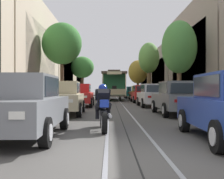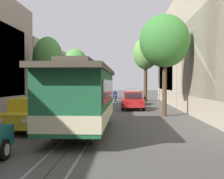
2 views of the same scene
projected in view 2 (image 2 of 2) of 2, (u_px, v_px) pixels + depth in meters
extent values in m
plane|color=#4C4947|center=(89.00, 126.00, 15.79)|extent=(160.00, 160.00, 0.00)
cube|color=gray|center=(89.00, 141.00, 11.61)|extent=(0.08, 69.65, 0.01)
cube|color=gray|center=(63.00, 141.00, 11.66)|extent=(0.08, 69.65, 0.01)
cube|color=black|center=(76.00, 141.00, 11.63)|extent=(0.03, 69.65, 0.01)
cube|color=#BCAD93|center=(187.00, 58.00, 34.19)|extent=(5.00, 15.11, 10.45)
cube|color=#2D3842|center=(165.00, 63.00, 34.31)|extent=(0.04, 10.79, 6.27)
cube|color=#2D3842|center=(198.00, 54.00, 18.93)|extent=(0.04, 10.79, 5.60)
cube|color=gray|center=(35.00, 74.00, 35.06)|extent=(4.57, 15.11, 6.72)
cube|color=#2D3842|center=(53.00, 77.00, 34.96)|extent=(0.04, 10.79, 4.03)
cube|color=slate|center=(131.00, 96.00, 37.88)|extent=(1.89, 4.34, 0.66)
cube|color=slate|center=(131.00, 91.00, 37.72)|extent=(1.52, 2.09, 0.60)
cube|color=#2D3842|center=(131.00, 91.00, 38.56)|extent=(1.34, 0.25, 0.47)
cube|color=#2D3842|center=(131.00, 92.00, 36.54)|extent=(1.30, 0.22, 0.45)
cube|color=#2D3842|center=(125.00, 91.00, 37.74)|extent=(0.07, 1.81, 0.47)
cube|color=#2D3842|center=(137.00, 91.00, 37.70)|extent=(0.07, 1.81, 0.47)
cube|color=white|center=(126.00, 95.00, 40.05)|extent=(0.28, 0.05, 0.14)
cube|color=#B21414|center=(127.00, 96.00, 35.74)|extent=(0.28, 0.05, 0.12)
cube|color=white|center=(134.00, 95.00, 40.03)|extent=(0.28, 0.05, 0.14)
cube|color=#B21414|center=(136.00, 96.00, 35.71)|extent=(0.28, 0.05, 0.12)
cylinder|color=black|center=(124.00, 98.00, 39.25)|extent=(0.21, 0.64, 0.64)
cylinder|color=silver|center=(123.00, 98.00, 39.25)|extent=(0.03, 0.35, 0.35)
cylinder|color=black|center=(137.00, 98.00, 39.20)|extent=(0.21, 0.64, 0.64)
cylinder|color=silver|center=(138.00, 98.00, 39.20)|extent=(0.03, 0.35, 0.35)
cylinder|color=black|center=(124.00, 99.00, 36.58)|extent=(0.21, 0.64, 0.64)
cylinder|color=silver|center=(123.00, 99.00, 36.58)|extent=(0.03, 0.35, 0.35)
cylinder|color=black|center=(138.00, 99.00, 36.54)|extent=(0.21, 0.64, 0.64)
cylinder|color=silver|center=(139.00, 99.00, 36.53)|extent=(0.03, 0.35, 0.35)
cube|color=#C1B28E|center=(132.00, 98.00, 31.79)|extent=(1.97, 4.37, 0.66)
cube|color=#C1B28E|center=(132.00, 93.00, 31.63)|extent=(1.56, 2.12, 0.60)
cube|color=#2D3842|center=(132.00, 93.00, 32.47)|extent=(1.34, 0.27, 0.47)
cube|color=#2D3842|center=(133.00, 93.00, 30.45)|extent=(1.30, 0.25, 0.45)
cube|color=#2D3842|center=(125.00, 93.00, 31.63)|extent=(0.10, 1.81, 0.47)
cube|color=#2D3842|center=(139.00, 93.00, 31.62)|extent=(0.10, 1.81, 0.47)
cube|color=white|center=(126.00, 97.00, 33.95)|extent=(0.28, 0.05, 0.14)
cube|color=#B21414|center=(128.00, 99.00, 29.63)|extent=(0.28, 0.05, 0.12)
cube|color=white|center=(136.00, 97.00, 33.95)|extent=(0.28, 0.05, 0.14)
cube|color=#B21414|center=(139.00, 99.00, 29.63)|extent=(0.28, 0.05, 0.12)
cylinder|color=black|center=(124.00, 101.00, 33.14)|extent=(0.23, 0.65, 0.64)
cylinder|color=silver|center=(123.00, 101.00, 33.14)|extent=(0.03, 0.35, 0.35)
cylinder|color=black|center=(139.00, 101.00, 33.13)|extent=(0.23, 0.65, 0.64)
cylinder|color=silver|center=(140.00, 101.00, 33.13)|extent=(0.03, 0.35, 0.35)
cylinder|color=black|center=(125.00, 102.00, 30.47)|extent=(0.23, 0.65, 0.64)
cylinder|color=silver|center=(123.00, 102.00, 30.47)|extent=(0.03, 0.35, 0.35)
cylinder|color=black|center=(141.00, 102.00, 30.46)|extent=(0.23, 0.65, 0.64)
cylinder|color=silver|center=(142.00, 102.00, 30.46)|extent=(0.03, 0.35, 0.35)
cube|color=red|center=(133.00, 102.00, 25.67)|extent=(1.87, 4.33, 0.66)
cube|color=red|center=(133.00, 95.00, 25.51)|extent=(1.51, 2.09, 0.60)
cube|color=#2D3842|center=(132.00, 95.00, 26.34)|extent=(1.34, 0.24, 0.47)
cube|color=#2D3842|center=(133.00, 96.00, 24.32)|extent=(1.30, 0.22, 0.45)
cube|color=#2D3842|center=(124.00, 95.00, 25.53)|extent=(0.06, 1.81, 0.47)
cube|color=#2D3842|center=(141.00, 95.00, 25.48)|extent=(0.06, 1.81, 0.47)
cube|color=white|center=(126.00, 100.00, 27.84)|extent=(0.28, 0.04, 0.14)
cube|color=#B21414|center=(127.00, 103.00, 23.53)|extent=(0.28, 0.04, 0.12)
cube|color=white|center=(138.00, 100.00, 27.81)|extent=(0.28, 0.04, 0.14)
cube|color=#B21414|center=(141.00, 103.00, 23.49)|extent=(0.28, 0.04, 0.12)
cylinder|color=black|center=(122.00, 105.00, 27.04)|extent=(0.21, 0.64, 0.64)
cylinder|color=silver|center=(121.00, 105.00, 27.04)|extent=(0.03, 0.35, 0.35)
cylinder|color=black|center=(141.00, 105.00, 26.98)|extent=(0.21, 0.64, 0.64)
cylinder|color=silver|center=(143.00, 105.00, 26.98)|extent=(0.03, 0.35, 0.35)
cylinder|color=black|center=(123.00, 107.00, 24.37)|extent=(0.21, 0.64, 0.64)
cylinder|color=silver|center=(121.00, 107.00, 24.37)|extent=(0.03, 0.35, 0.35)
cylinder|color=black|center=(144.00, 107.00, 24.32)|extent=(0.21, 0.64, 0.64)
cylinder|color=silver|center=(145.00, 107.00, 24.31)|extent=(0.03, 0.35, 0.35)
cube|color=#233D93|center=(92.00, 96.00, 38.65)|extent=(1.93, 4.35, 0.66)
cube|color=#233D93|center=(92.00, 91.00, 38.79)|extent=(1.54, 2.11, 0.60)
cube|color=#2D3842|center=(91.00, 91.00, 37.96)|extent=(1.34, 0.26, 0.47)
cube|color=#2D3842|center=(93.00, 91.00, 39.97)|extent=(1.30, 0.24, 0.45)
cube|color=#2D3842|center=(98.00, 91.00, 38.73)|extent=(0.08, 1.81, 0.47)
cube|color=#2D3842|center=(86.00, 91.00, 38.85)|extent=(0.08, 1.81, 0.47)
cube|color=white|center=(94.00, 96.00, 36.46)|extent=(0.28, 0.05, 0.14)
cube|color=#B21414|center=(98.00, 94.00, 40.76)|extent=(0.28, 0.05, 0.12)
cube|color=white|center=(85.00, 96.00, 36.54)|extent=(0.28, 0.05, 0.14)
cube|color=#B21414|center=(90.00, 94.00, 40.85)|extent=(0.28, 0.05, 0.12)
cylinder|color=black|center=(97.00, 99.00, 37.27)|extent=(0.22, 0.65, 0.64)
cylinder|color=silver|center=(98.00, 99.00, 37.26)|extent=(0.03, 0.35, 0.35)
cylinder|color=black|center=(83.00, 99.00, 37.40)|extent=(0.22, 0.65, 0.64)
cylinder|color=silver|center=(83.00, 99.00, 37.41)|extent=(0.03, 0.35, 0.35)
cylinder|color=black|center=(100.00, 98.00, 39.92)|extent=(0.22, 0.65, 0.64)
cylinder|color=silver|center=(100.00, 98.00, 39.92)|extent=(0.03, 0.35, 0.35)
cylinder|color=black|center=(87.00, 98.00, 40.06)|extent=(0.22, 0.65, 0.64)
cylinder|color=silver|center=(86.00, 98.00, 40.07)|extent=(0.03, 0.35, 0.35)
cube|color=slate|center=(82.00, 98.00, 32.07)|extent=(1.86, 4.32, 0.66)
cube|color=slate|center=(83.00, 92.00, 32.21)|extent=(1.50, 2.08, 0.60)
cube|color=#2D3842|center=(81.00, 93.00, 31.37)|extent=(1.33, 0.24, 0.47)
cube|color=#2D3842|center=(84.00, 92.00, 33.39)|extent=(1.30, 0.22, 0.45)
cube|color=#2D3842|center=(89.00, 92.00, 32.19)|extent=(0.05, 1.81, 0.47)
cube|color=#2D3842|center=(76.00, 92.00, 32.23)|extent=(0.05, 1.81, 0.47)
cube|color=white|center=(85.00, 98.00, 29.90)|extent=(0.28, 0.04, 0.14)
cube|color=#B21414|center=(90.00, 96.00, 34.21)|extent=(0.28, 0.04, 0.12)
cube|color=white|center=(74.00, 98.00, 29.93)|extent=(0.28, 0.04, 0.14)
cube|color=#B21414|center=(80.00, 96.00, 34.25)|extent=(0.28, 0.04, 0.12)
cylinder|color=black|center=(89.00, 102.00, 30.72)|extent=(0.21, 0.64, 0.64)
cylinder|color=silver|center=(90.00, 102.00, 30.72)|extent=(0.02, 0.35, 0.35)
cylinder|color=black|center=(72.00, 102.00, 30.78)|extent=(0.21, 0.64, 0.64)
cylinder|color=silver|center=(71.00, 102.00, 30.78)|extent=(0.02, 0.35, 0.35)
cylinder|color=black|center=(92.00, 101.00, 33.38)|extent=(0.21, 0.64, 0.64)
cylinder|color=silver|center=(93.00, 101.00, 33.38)|extent=(0.02, 0.35, 0.35)
cylinder|color=black|center=(76.00, 101.00, 33.44)|extent=(0.21, 0.64, 0.64)
cylinder|color=silver|center=(75.00, 101.00, 33.45)|extent=(0.02, 0.35, 0.35)
cube|color=silver|center=(75.00, 102.00, 26.02)|extent=(1.86, 4.33, 0.66)
cube|color=silver|center=(75.00, 95.00, 26.16)|extent=(1.51, 2.09, 0.60)
cube|color=#2D3842|center=(74.00, 95.00, 25.32)|extent=(1.34, 0.24, 0.47)
cube|color=#2D3842|center=(77.00, 94.00, 27.34)|extent=(1.30, 0.22, 0.45)
cube|color=#2D3842|center=(83.00, 95.00, 26.14)|extent=(0.06, 1.81, 0.47)
cube|color=#2D3842|center=(67.00, 95.00, 26.18)|extent=(0.06, 1.81, 0.47)
cube|color=white|center=(77.00, 102.00, 23.85)|extent=(0.28, 0.04, 0.14)
cube|color=#B21414|center=(84.00, 99.00, 28.16)|extent=(0.28, 0.04, 0.12)
cube|color=white|center=(64.00, 102.00, 23.88)|extent=(0.28, 0.04, 0.14)
cube|color=#B21414|center=(73.00, 99.00, 28.20)|extent=(0.28, 0.04, 0.12)
cylinder|color=black|center=(83.00, 107.00, 24.67)|extent=(0.21, 0.64, 0.64)
cylinder|color=silver|center=(84.00, 107.00, 24.67)|extent=(0.03, 0.35, 0.35)
cylinder|color=black|center=(62.00, 107.00, 24.73)|extent=(0.21, 0.64, 0.64)
cylinder|color=silver|center=(61.00, 107.00, 24.73)|extent=(0.03, 0.35, 0.35)
cylinder|color=black|center=(86.00, 104.00, 27.34)|extent=(0.21, 0.64, 0.64)
cylinder|color=silver|center=(88.00, 104.00, 27.33)|extent=(0.03, 0.35, 0.35)
cylinder|color=black|center=(68.00, 104.00, 27.39)|extent=(0.21, 0.64, 0.64)
cylinder|color=silver|center=(67.00, 104.00, 27.39)|extent=(0.03, 0.35, 0.35)
cube|color=red|center=(59.00, 108.00, 19.73)|extent=(1.85, 4.32, 0.66)
cube|color=red|center=(59.00, 98.00, 19.86)|extent=(1.50, 2.08, 0.60)
cube|color=#2D3842|center=(57.00, 99.00, 19.03)|extent=(1.33, 0.24, 0.47)
cube|color=#2D3842|center=(63.00, 98.00, 21.05)|extent=(1.30, 0.21, 0.45)
cube|color=#2D3842|center=(70.00, 98.00, 19.84)|extent=(0.05, 1.81, 0.47)
cube|color=#2D3842|center=(48.00, 98.00, 19.89)|extent=(0.05, 1.81, 0.47)
cube|color=white|center=(60.00, 109.00, 17.55)|extent=(0.28, 0.04, 0.14)
cube|color=#B21414|center=(73.00, 104.00, 21.86)|extent=(0.28, 0.04, 0.12)
cube|color=white|center=(42.00, 109.00, 17.59)|extent=(0.28, 0.04, 0.14)
cube|color=#B21414|center=(58.00, 104.00, 21.90)|extent=(0.28, 0.04, 0.12)
cylinder|color=black|center=(68.00, 115.00, 18.37)|extent=(0.21, 0.64, 0.64)
cylinder|color=silver|center=(70.00, 115.00, 18.37)|extent=(0.02, 0.35, 0.35)
cylinder|color=black|center=(41.00, 115.00, 18.43)|extent=(0.21, 0.64, 0.64)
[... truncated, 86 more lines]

